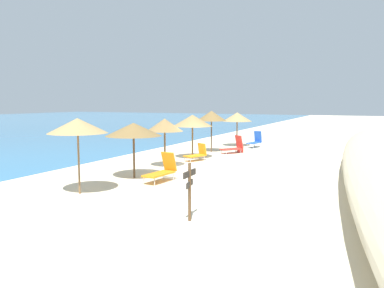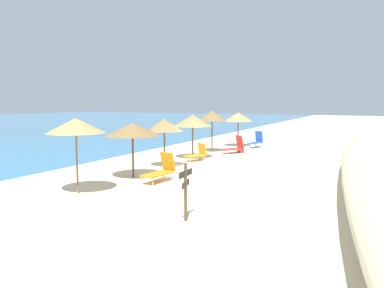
% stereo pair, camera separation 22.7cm
% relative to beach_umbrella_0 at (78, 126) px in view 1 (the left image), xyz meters
% --- Properties ---
extents(ground_plane, '(160.00, 160.00, 0.00)m').
position_rel_beach_umbrella_0_xyz_m(ground_plane, '(7.60, -1.89, -2.53)').
color(ground_plane, beige).
extents(beach_umbrella_0, '(2.19, 2.19, 2.82)m').
position_rel_beach_umbrella_0_xyz_m(beach_umbrella_0, '(0.00, 0.00, 0.00)').
color(beach_umbrella_0, brown).
rests_on(beach_umbrella_0, ground_plane).
extents(beach_umbrella_1, '(2.50, 2.50, 2.48)m').
position_rel_beach_umbrella_0_xyz_m(beach_umbrella_1, '(3.36, -0.16, -0.35)').
color(beach_umbrella_1, brown).
rests_on(beach_umbrella_1, ground_plane).
extents(beach_umbrella_2, '(1.92, 1.92, 2.54)m').
position_rel_beach_umbrella_0_xyz_m(beach_umbrella_2, '(6.45, 0.01, -0.33)').
color(beach_umbrella_2, brown).
rests_on(beach_umbrella_2, ground_plane).
extents(beach_umbrella_3, '(2.38, 2.38, 2.63)m').
position_rel_beach_umbrella_0_xyz_m(beach_umbrella_3, '(9.83, 0.02, -0.26)').
color(beach_umbrella_3, brown).
rests_on(beach_umbrella_3, ground_plane).
extents(beach_umbrella_4, '(2.02, 2.02, 2.80)m').
position_rel_beach_umbrella_0_xyz_m(beach_umbrella_4, '(13.06, 0.14, -0.08)').
color(beach_umbrella_4, brown).
rests_on(beach_umbrella_4, ground_plane).
extents(beach_umbrella_5, '(2.22, 2.22, 2.59)m').
position_rel_beach_umbrella_0_xyz_m(beach_umbrella_5, '(16.90, -0.37, -0.29)').
color(beach_umbrella_5, brown).
rests_on(beach_umbrella_5, ground_plane).
extents(lounge_chair_0, '(1.43, 1.11, 0.99)m').
position_rel_beach_umbrella_0_xyz_m(lounge_chair_0, '(9.12, -0.61, -2.12)').
color(lounge_chair_0, orange).
rests_on(lounge_chair_0, ground_plane).
extents(lounge_chair_1, '(1.78, 0.82, 1.22)m').
position_rel_beach_umbrella_0_xyz_m(lounge_chair_1, '(3.26, -1.66, -2.04)').
color(lounge_chair_1, orange).
rests_on(lounge_chair_1, ground_plane).
extents(lounge_chair_2, '(1.45, 0.87, 1.22)m').
position_rel_beach_umbrella_0_xyz_m(lounge_chair_2, '(16.78, -1.86, -2.02)').
color(lounge_chair_2, blue).
rests_on(lounge_chair_2, ground_plane).
extents(lounge_chair_3, '(1.60, 1.36, 1.17)m').
position_rel_beach_umbrella_0_xyz_m(lounge_chair_3, '(13.15, -1.44, -2.10)').
color(lounge_chair_3, red).
rests_on(lounge_chair_3, ground_plane).
extents(wooden_signpost, '(0.84, 0.19, 1.69)m').
position_rel_beach_umbrella_0_xyz_m(wooden_signpost, '(-1.16, -5.11, -1.52)').
color(wooden_signpost, brown).
rests_on(wooden_signpost, ground_plane).
extents(cooler_box, '(0.55, 0.52, 0.42)m').
position_rel_beach_umbrella_0_xyz_m(cooler_box, '(13.69, -1.71, -2.33)').
color(cooler_box, red).
rests_on(cooler_box, ground_plane).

